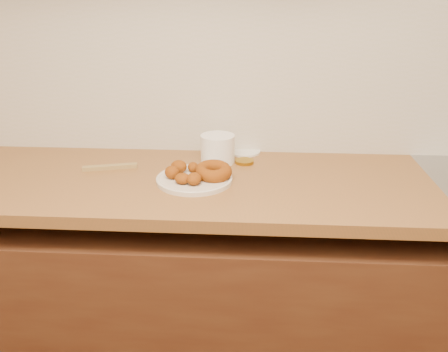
% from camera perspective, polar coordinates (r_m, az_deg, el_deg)
% --- Properties ---
extents(wall_back, '(4.00, 0.02, 2.70)m').
position_cam_1_polar(wall_back, '(1.79, 7.33, 16.81)').
color(wall_back, '#BCAA93').
rests_on(wall_back, ground).
extents(base_cabinet, '(3.60, 0.60, 0.77)m').
position_cam_1_polar(base_cabinet, '(1.86, 6.39, -15.30)').
color(base_cabinet, '#522F1A').
rests_on(base_cabinet, floor).
extents(butcher_block, '(2.30, 0.62, 0.04)m').
position_cam_1_polar(butcher_block, '(1.69, -15.40, -0.60)').
color(butcher_block, brown).
rests_on(butcher_block, base_cabinet).
extents(backsplash, '(3.60, 0.02, 0.60)m').
position_cam_1_polar(backsplash, '(1.80, 7.12, 12.02)').
color(backsplash, beige).
rests_on(backsplash, wall_back).
extents(donut_plate, '(0.25, 0.25, 0.01)m').
position_cam_1_polar(donut_plate, '(1.58, -3.58, -0.40)').
color(donut_plate, beige).
rests_on(donut_plate, butcher_block).
extents(ring_donut, '(0.17, 0.17, 0.06)m').
position_cam_1_polar(ring_donut, '(1.57, -1.28, 0.61)').
color(ring_donut, '#834209').
rests_on(ring_donut, donut_plate).
extents(fried_dough_chunks, '(0.14, 0.17, 0.04)m').
position_cam_1_polar(fried_dough_chunks, '(1.57, -4.92, 0.42)').
color(fried_dough_chunks, '#834209').
rests_on(fried_dough_chunks, donut_plate).
extents(plastic_tub, '(0.16, 0.16, 0.10)m').
position_cam_1_polar(plastic_tub, '(1.73, -0.77, 3.29)').
color(plastic_tub, white).
rests_on(plastic_tub, butcher_block).
extents(tub_lid, '(0.15, 0.15, 0.01)m').
position_cam_1_polar(tub_lid, '(1.85, 2.41, 2.99)').
color(tub_lid, white).
rests_on(tub_lid, butcher_block).
extents(brass_jar_lid, '(0.08, 0.08, 0.01)m').
position_cam_1_polar(brass_jar_lid, '(1.74, 2.48, 1.75)').
color(brass_jar_lid, '#9D7517').
rests_on(brass_jar_lid, butcher_block).
extents(wooden_utensil, '(0.19, 0.07, 0.01)m').
position_cam_1_polar(wooden_utensil, '(1.73, -13.55, 1.05)').
color(wooden_utensil, olive).
rests_on(wooden_utensil, butcher_block).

